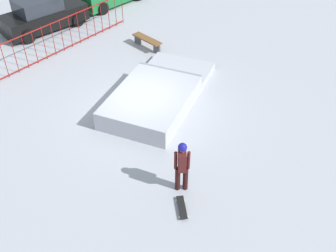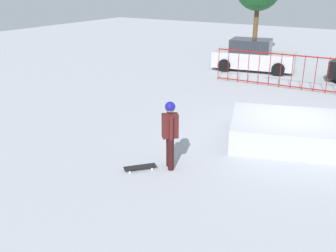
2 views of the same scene
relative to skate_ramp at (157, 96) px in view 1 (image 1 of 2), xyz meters
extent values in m
plane|color=#A8AAB2|center=(-0.70, 0.07, -0.32)|extent=(60.00, 60.00, 0.00)
cube|color=#B0B3BB|center=(-0.45, -0.15, 0.03)|extent=(4.24, 3.61, 0.70)
cube|color=#B0B3BB|center=(2.10, 0.71, -0.17)|extent=(2.54, 3.04, 0.30)
cylinder|color=gray|center=(1.25, 0.42, 0.38)|extent=(0.91, 2.49, 0.08)
cylinder|color=black|center=(-2.62, -3.47, 0.09)|extent=(0.15, 0.15, 0.82)
cylinder|color=black|center=(-2.77, -3.31, 0.09)|extent=(0.15, 0.15, 0.82)
cube|color=#4C1919|center=(-2.69, -3.39, 0.80)|extent=(0.43, 0.42, 0.60)
cylinder|color=#4C1919|center=(-2.57, -3.52, 0.80)|extent=(0.09, 0.09, 0.60)
cylinder|color=#4C1919|center=(-2.81, -3.26, 0.80)|extent=(0.09, 0.09, 0.60)
sphere|color=tan|center=(-2.69, -3.39, 1.25)|extent=(0.22, 0.22, 0.22)
sphere|color=navy|center=(-2.69, -3.39, 1.28)|extent=(0.25, 0.25, 0.25)
cube|color=black|center=(-3.26, -3.88, -0.23)|extent=(0.68, 0.73, 0.02)
cylinder|color=silver|center=(-3.37, -4.16, -0.29)|extent=(0.06, 0.06, 0.06)
cylinder|color=silver|center=(-3.54, -4.01, -0.29)|extent=(0.06, 0.06, 0.06)
cylinder|color=silver|center=(-2.99, -3.75, -0.29)|extent=(0.06, 0.06, 0.06)
cylinder|color=silver|center=(-3.16, -3.59, -0.29)|extent=(0.06, 0.06, 0.06)
cylinder|color=maroon|center=(-0.70, 5.83, 1.13)|extent=(9.61, 0.45, 0.05)
cylinder|color=maroon|center=(-0.70, 5.83, -0.22)|extent=(9.61, 0.45, 0.05)
cylinder|color=maroon|center=(-2.62, 5.75, 0.43)|extent=(0.03, 0.03, 1.50)
cylinder|color=maroon|center=(-2.14, 5.77, 0.43)|extent=(0.03, 0.03, 1.50)
cylinder|color=maroon|center=(-1.66, 5.79, 0.43)|extent=(0.03, 0.03, 1.50)
cylinder|color=maroon|center=(-1.18, 5.81, 0.43)|extent=(0.03, 0.03, 1.50)
cylinder|color=maroon|center=(-0.70, 5.83, 0.43)|extent=(0.03, 0.03, 1.50)
cylinder|color=maroon|center=(-0.22, 5.85, 0.43)|extent=(0.03, 0.03, 1.50)
cylinder|color=maroon|center=(0.26, 5.87, 0.43)|extent=(0.03, 0.03, 1.50)
cylinder|color=maroon|center=(0.74, 5.89, 0.43)|extent=(0.03, 0.03, 1.50)
cylinder|color=maroon|center=(1.22, 5.91, 0.43)|extent=(0.03, 0.03, 1.50)
cylinder|color=maroon|center=(1.70, 5.93, 0.43)|extent=(0.03, 0.03, 1.50)
cylinder|color=maroon|center=(2.18, 5.95, 0.43)|extent=(0.03, 0.03, 1.50)
cylinder|color=maroon|center=(2.67, 5.97, 0.43)|extent=(0.03, 0.03, 1.50)
cylinder|color=maroon|center=(3.15, 6.00, 0.43)|extent=(0.03, 0.03, 1.50)
cylinder|color=maroon|center=(3.63, 6.02, 0.43)|extent=(0.03, 0.03, 1.50)
cylinder|color=maroon|center=(4.11, 6.04, 0.43)|extent=(0.03, 0.03, 1.50)
cube|color=brown|center=(2.90, 3.21, 0.13)|extent=(0.54, 1.63, 0.06)
cube|color=#4C4C51|center=(2.85, 2.56, -0.11)|extent=(0.08, 0.36, 0.42)
cube|color=#4C4C51|center=(2.96, 3.86, -0.11)|extent=(0.08, 0.36, 0.42)
cube|color=black|center=(1.09, 8.43, 0.24)|extent=(4.25, 2.11, 0.80)
cube|color=#262B33|center=(0.89, 8.45, 0.96)|extent=(2.14, 1.69, 0.64)
cylinder|color=black|center=(2.52, 9.14, 0.00)|extent=(0.66, 0.28, 0.64)
cylinder|color=black|center=(2.35, 7.45, 0.00)|extent=(0.66, 0.28, 0.64)
cylinder|color=black|center=(-0.16, 9.41, 0.00)|extent=(0.66, 0.28, 0.64)
cylinder|color=black|center=(-0.34, 7.72, 0.00)|extent=(0.66, 0.28, 0.64)
cylinder|color=black|center=(4.18, 9.28, 0.00)|extent=(0.64, 0.23, 0.64)
cylinder|color=black|center=(4.14, 7.58, 0.00)|extent=(0.64, 0.23, 0.64)
camera|label=1|loc=(-8.70, -8.08, 8.19)|focal=41.79mm
camera|label=2|loc=(1.74, -10.70, 4.04)|focal=40.76mm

